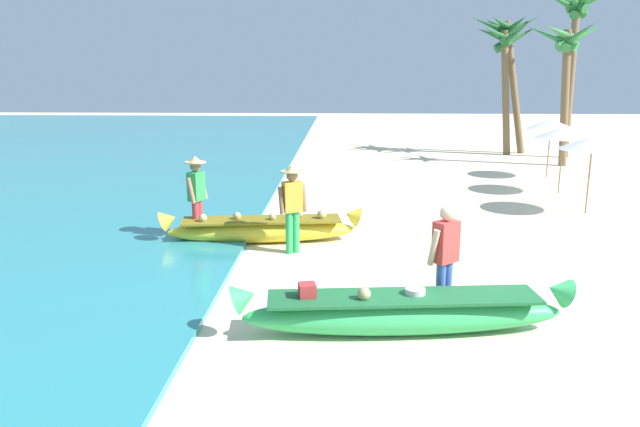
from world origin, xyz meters
The scene contains 13 objects.
ground_plane centered at (0.00, 0.00, 0.00)m, with size 80.00×80.00×0.00m, color beige.
boat_green_foreground centered at (-0.74, -1.30, 0.29)m, with size 4.66×1.08×0.80m.
boat_yellow_midground centered at (-3.23, 3.06, 0.28)m, with size 4.17×1.18×0.77m.
person_vendor_hatted centered at (-2.53, 2.34, 1.00)m, with size 0.58×0.45×1.74m.
person_tourist_customer centered at (-0.09, -0.62, 0.92)m, with size 0.55×0.50×1.63m.
person_vendor_assistant centered at (-4.57, 3.11, 1.03)m, with size 0.44×0.58×1.78m.
parasol_row_0 centered at (4.44, 5.93, 1.75)m, with size 1.60×1.60×1.91m.
parasol_row_1 centered at (4.62, 8.42, 1.75)m, with size 1.60×1.60×1.91m.
parasol_row_2 centered at (5.11, 11.04, 1.75)m, with size 1.60×1.60×1.91m.
palm_tree_tall_inland centered at (7.25, 15.74, 5.26)m, with size 2.94×2.74×6.51m.
palm_tree_leaning_seaward centered at (5.06, 17.01, 4.55)m, with size 2.80×2.43×5.70m.
palm_tree_mid_cluster centered at (6.31, 13.67, 4.06)m, with size 2.72×2.39×5.16m.
palm_tree_far_behind centered at (4.89, 16.54, 4.17)m, with size 2.57×2.77×5.30m.
Camera 1 is at (-1.55, -9.02, 3.51)m, focal length 34.23 mm.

